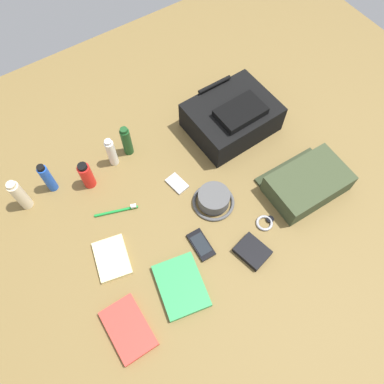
{
  "coord_description": "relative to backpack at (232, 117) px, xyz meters",
  "views": [
    {
      "loc": [
        -0.36,
        -0.54,
        1.26
      ],
      "look_at": [
        0.0,
        0.0,
        0.04
      ],
      "focal_mm": 34.87,
      "sensor_mm": 36.0,
      "label": 1
    }
  ],
  "objects": [
    {
      "name": "travel_guidebook",
      "position": [
        -0.54,
        -0.45,
        -0.06
      ],
      "size": [
        0.18,
        0.22,
        0.02
      ],
      "color": "#2D934C",
      "rests_on": "ground_plane"
    },
    {
      "name": "toothbrush",
      "position": [
        -0.58,
        -0.09,
        -0.06
      ],
      "size": [
        0.16,
        0.06,
        0.02
      ],
      "color": "#198C33",
      "rests_on": "ground_plane"
    },
    {
      "name": "paperback_novel",
      "position": [
        -0.75,
        -0.48,
        -0.06
      ],
      "size": [
        0.12,
        0.19,
        0.02
      ],
      "color": "red",
      "rests_on": "ground_plane"
    },
    {
      "name": "wristwatch",
      "position": [
        -0.15,
        -0.43,
        -0.06
      ],
      "size": [
        0.07,
        0.06,
        0.01
      ],
      "color": "#99999E",
      "rests_on": "ground_plane"
    },
    {
      "name": "deodorant_spray",
      "position": [
        -0.74,
        0.14,
        0.0
      ],
      "size": [
        0.04,
        0.04,
        0.15
      ],
      "color": "blue",
      "rests_on": "ground_plane"
    },
    {
      "name": "notepad",
      "position": [
        -0.69,
        -0.24,
        -0.06
      ],
      "size": [
        0.14,
        0.17,
        0.02
      ],
      "primitive_type": "cube",
      "rotation": [
        0.0,
        0.0,
        -0.23
      ],
      "color": "beige",
      "rests_on": "ground_plane"
    },
    {
      "name": "ground_plane",
      "position": [
        -0.32,
        -0.19,
        -0.08
      ],
      "size": [
        2.64,
        2.02,
        0.02
      ],
      "primitive_type": "cube",
      "color": "brown",
      "rests_on": "ground"
    },
    {
      "name": "backpack",
      "position": [
        0.0,
        0.0,
        0.0
      ],
      "size": [
        0.35,
        0.28,
        0.16
      ],
      "color": "black",
      "rests_on": "ground_plane"
    },
    {
      "name": "cell_phone",
      "position": [
        -0.4,
        -0.37,
        -0.06
      ],
      "size": [
        0.06,
        0.12,
        0.01
      ],
      "color": "black",
      "rests_on": "ground_plane"
    },
    {
      "name": "sunscreen_spray",
      "position": [
        -0.62,
        0.08,
        -0.01
      ],
      "size": [
        0.05,
        0.05,
        0.13
      ],
      "color": "red",
      "rests_on": "ground_plane"
    },
    {
      "name": "toothpaste_tube",
      "position": [
        -0.49,
        0.12,
        0.0
      ],
      "size": [
        0.03,
        0.03,
        0.14
      ],
      "color": "white",
      "rests_on": "ground_plane"
    },
    {
      "name": "shampoo_bottle",
      "position": [
        -0.42,
        0.13,
        0.0
      ],
      "size": [
        0.04,
        0.04,
        0.15
      ],
      "color": "#19471E",
      "rests_on": "ground_plane"
    },
    {
      "name": "wallet",
      "position": [
        -0.26,
        -0.49,
        -0.06
      ],
      "size": [
        0.11,
        0.13,
        0.02
      ],
      "primitive_type": "cube",
      "rotation": [
        0.0,
        0.0,
        0.22
      ],
      "color": "black",
      "rests_on": "ground_plane"
    },
    {
      "name": "media_player",
      "position": [
        -0.34,
        -0.11,
        -0.06
      ],
      "size": [
        0.07,
        0.09,
        0.01
      ],
      "color": "#B7B7BC",
      "rests_on": "ground_plane"
    },
    {
      "name": "toiletry_pouch",
      "position": [
        0.06,
        -0.39,
        -0.03
      ],
      "size": [
        0.3,
        0.24,
        0.09
      ],
      "color": "#384228",
      "rests_on": "ground_plane"
    },
    {
      "name": "lotion_bottle",
      "position": [
        -0.85,
        0.13,
        0.01
      ],
      "size": [
        0.04,
        0.04,
        0.16
      ],
      "color": "beige",
      "rests_on": "ground_plane"
    },
    {
      "name": "bucket_hat",
      "position": [
        -0.26,
        -0.25,
        -0.04
      ],
      "size": [
        0.16,
        0.16,
        0.06
      ],
      "color": "#515151",
      "rests_on": "ground_plane"
    }
  ]
}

